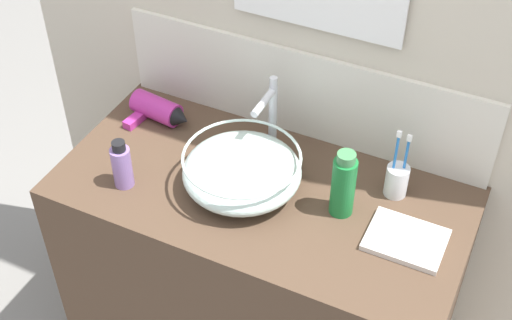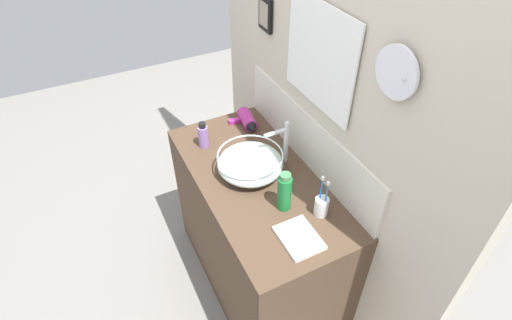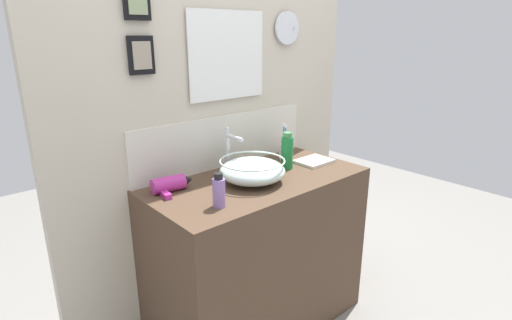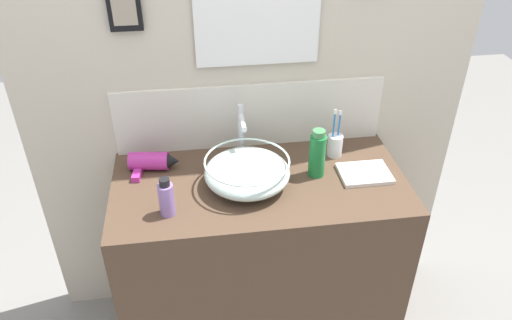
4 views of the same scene
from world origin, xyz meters
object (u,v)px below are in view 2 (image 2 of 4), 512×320
(glass_bowl_sink, at_px, (250,163))
(faucet, at_px, (283,140))
(hair_drier, at_px, (247,121))
(soap_dispenser, at_px, (284,192))
(hand_towel, at_px, (299,238))
(shampoo_bottle, at_px, (203,136))
(toothbrush_cup, at_px, (321,206))

(glass_bowl_sink, relative_size, faucet, 1.35)
(hair_drier, height_order, soap_dispenser, soap_dispenser)
(soap_dispenser, xyz_separation_m, hand_towel, (0.18, -0.03, -0.08))
(faucet, xyz_separation_m, soap_dispenser, (0.27, -0.15, -0.04))
(soap_dispenser, height_order, shampoo_bottle, soap_dispenser)
(shampoo_bottle, height_order, hand_towel, shampoo_bottle)
(toothbrush_cup, xyz_separation_m, hand_towel, (0.08, -0.16, -0.04))
(hand_towel, bearing_deg, soap_dispenser, 170.20)
(toothbrush_cup, xyz_separation_m, soap_dispenser, (-0.11, -0.12, 0.04))
(soap_dispenser, distance_m, hand_towel, 0.20)
(hand_towel, bearing_deg, toothbrush_cup, 116.43)
(glass_bowl_sink, xyz_separation_m, faucet, (-0.00, 0.18, 0.08))
(hair_drier, height_order, hand_towel, hair_drier)
(soap_dispenser, bearing_deg, hand_towel, -9.80)
(faucet, bearing_deg, soap_dispenser, -28.37)
(hair_drier, distance_m, soap_dispenser, 0.64)
(soap_dispenser, distance_m, shampoo_bottle, 0.58)
(toothbrush_cup, height_order, hand_towel, toothbrush_cup)
(glass_bowl_sink, bearing_deg, toothbrush_cup, 22.41)
(soap_dispenser, bearing_deg, hair_drier, 168.83)
(glass_bowl_sink, height_order, shampoo_bottle, shampoo_bottle)
(hair_drier, bearing_deg, soap_dispenser, -11.17)
(toothbrush_cup, distance_m, hand_towel, 0.18)
(soap_dispenser, xyz_separation_m, shampoo_bottle, (-0.56, -0.16, -0.03))
(soap_dispenser, height_order, hand_towel, soap_dispenser)
(faucet, bearing_deg, hand_towel, -21.36)
(glass_bowl_sink, relative_size, hair_drier, 1.59)
(glass_bowl_sink, relative_size, hand_towel, 1.65)
(shampoo_bottle, relative_size, hand_towel, 0.76)
(glass_bowl_sink, distance_m, shampoo_bottle, 0.32)
(glass_bowl_sink, height_order, soap_dispenser, soap_dispenser)
(faucet, xyz_separation_m, hand_towel, (0.45, -0.18, -0.13))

